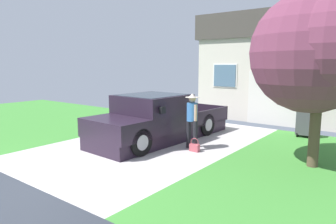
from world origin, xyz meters
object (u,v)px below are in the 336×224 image
object	(u,v)px
handbag	(195,147)
wheeled_trash_bin	(307,121)
person_with_hat	(192,117)
pickup_truck	(154,120)
front_yard_tree	(319,49)
house_with_garage	(303,66)

from	to	relation	value
handbag	wheeled_trash_bin	distance (m)	4.66
person_with_hat	wheeled_trash_bin	bearing A→B (deg)	-97.29
handbag	pickup_truck	bearing A→B (deg)	171.44
person_with_hat	wheeled_trash_bin	size ratio (longest dim) A/B	1.66
person_with_hat	front_yard_tree	world-z (taller)	front_yard_tree
house_with_garage	wheeled_trash_bin	size ratio (longest dim) A/B	8.24
person_with_hat	front_yard_tree	xyz separation A→B (m)	(3.31, 0.45, 1.94)
pickup_truck	house_with_garage	world-z (taller)	house_with_garage
pickup_truck	person_with_hat	size ratio (longest dim) A/B	3.26
pickup_truck	person_with_hat	bearing A→B (deg)	179.74
front_yard_tree	wheeled_trash_bin	distance (m)	4.32
pickup_truck	front_yard_tree	world-z (taller)	front_yard_tree
front_yard_tree	wheeled_trash_bin	xyz separation A→B (m)	(-0.94, 3.48, -2.38)
house_with_garage	front_yard_tree	size ratio (longest dim) A/B	1.95
person_with_hat	front_yard_tree	distance (m)	3.86
pickup_truck	handbag	distance (m)	1.90
house_with_garage	wheeled_trash_bin	distance (m)	4.93
front_yard_tree	pickup_truck	bearing A→B (deg)	-175.86
pickup_truck	wheeled_trash_bin	world-z (taller)	pickup_truck
handbag	wheeled_trash_bin	xyz separation A→B (m)	(2.15, 4.11, 0.43)
house_with_garage	front_yard_tree	xyz separation A→B (m)	(2.27, -7.82, 0.46)
pickup_truck	front_yard_tree	bearing A→B (deg)	-172.73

